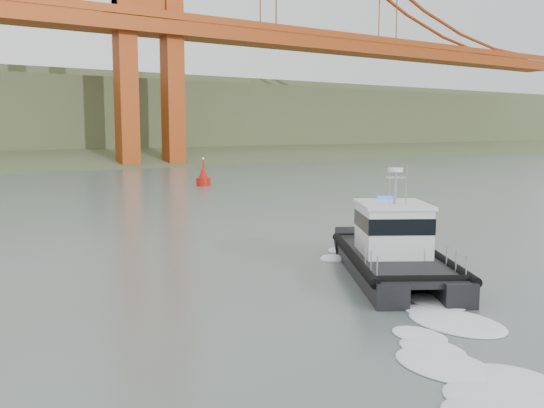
{
  "coord_description": "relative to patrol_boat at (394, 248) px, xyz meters",
  "views": [
    {
      "loc": [
        -18.19,
        -17.12,
        6.1
      ],
      "look_at": [
        -1.22,
        7.29,
        2.4
      ],
      "focal_mm": 40.0,
      "sensor_mm": 36.0,
      "label": 1
    }
  ],
  "objects": [
    {
      "name": "patrol_boat",
      "position": [
        0.0,
        0.0,
        0.0
      ],
      "size": [
        8.11,
        9.98,
        4.66
      ],
      "rotation": [
        0.0,
        0.0,
        -0.57
      ],
      "color": "black",
      "rests_on": "ground"
    },
    {
      "name": "nav_buoy",
      "position": [
        12.73,
        40.11,
        -0.31
      ],
      "size": [
        1.56,
        1.56,
        3.25
      ],
      "color": "#AF140C",
      "rests_on": "ground"
    },
    {
      "name": "ground",
      "position": [
        -0.08,
        -0.29,
        -1.17
      ],
      "size": [
        400.0,
        400.0,
        0.0
      ],
      "primitive_type": "plane",
      "color": "#4C5A56",
      "rests_on": "ground"
    }
  ]
}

